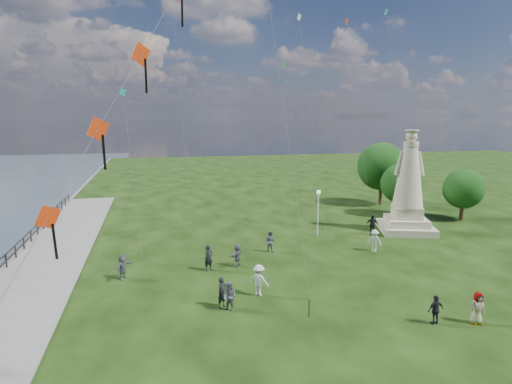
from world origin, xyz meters
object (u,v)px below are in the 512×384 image
object	(u,v)px
person_8	(375,241)
person_11	(237,255)
person_7	(270,241)
person_9	(372,225)
person_4	(477,308)
person_5	(123,267)
person_3	(436,310)
person_6	(209,258)
person_2	(259,280)
person_0	(222,292)
lamppost	(318,203)
person_1	(230,297)
statue	(408,194)

from	to	relation	value
person_8	person_11	distance (m)	10.46
person_7	person_9	world-z (taller)	person_9
person_4	person_5	world-z (taller)	person_4
person_3	person_6	bearing A→B (deg)	-50.74
person_2	person_8	bearing A→B (deg)	-113.93
person_2	person_3	world-z (taller)	person_2
person_0	person_9	distance (m)	17.90
lamppost	person_1	distance (m)	15.58
person_2	person_11	distance (m)	4.88
statue	person_3	bearing A→B (deg)	-99.16
lamppost	person_11	bearing A→B (deg)	-144.44
person_2	person_7	xyz separation A→B (m)	(2.66, 7.38, -0.10)
person_5	person_6	xyz separation A→B (m)	(5.29, 0.25, 0.05)
statue	person_1	size ratio (longest dim) A/B	5.55
statue	person_4	world-z (taller)	statue
person_7	statue	bearing A→B (deg)	-128.36
person_1	person_5	world-z (taller)	person_5
statue	person_9	world-z (taller)	statue
person_4	person_3	bearing A→B (deg)	171.74
person_4	person_7	size ratio (longest dim) A/B	1.00
person_3	statue	bearing A→B (deg)	-123.54
statue	person_11	distance (m)	16.88
person_4	person_2	bearing A→B (deg)	153.05
person_1	person_4	bearing A→B (deg)	26.25
person_11	person_5	bearing A→B (deg)	-46.94
person_1	person_2	distance (m)	2.49
statue	person_11	xyz separation A→B (m)	(-15.87, -5.16, -2.51)
statue	lamppost	size ratio (longest dim) A/B	2.25
statue	person_4	distance (m)	17.04
person_3	person_4	size ratio (longest dim) A/B	0.92
person_3	person_5	world-z (taller)	person_5
person_5	person_11	distance (m)	7.24
person_0	person_2	size ratio (longest dim) A/B	0.92
person_0	person_7	world-z (taller)	person_0
lamppost	person_4	bearing A→B (deg)	-83.95
person_4	person_9	size ratio (longest dim) A/B	0.90
statue	person_5	bearing A→B (deg)	-146.96
person_11	lamppost	bearing A→B (deg)	164.16
person_1	person_3	world-z (taller)	person_1
person_7	person_5	bearing A→B (deg)	56.90
person_9	person_11	size ratio (longest dim) A/B	1.12
person_4	lamppost	bearing A→B (deg)	100.12
statue	person_7	bearing A→B (deg)	-149.31
person_0	person_11	xyz separation A→B (m)	(1.95, 5.87, -0.03)
person_2	person_11	size ratio (longest dim) A/B	1.13
person_2	person_4	size ratio (longest dim) A/B	1.12
person_6	person_9	distance (m)	15.24
lamppost	person_3	size ratio (longest dim) A/B	2.67
person_6	person_7	bearing A→B (deg)	6.31
person_2	person_5	world-z (taller)	person_2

